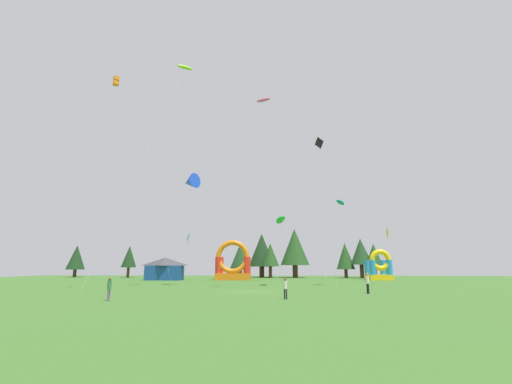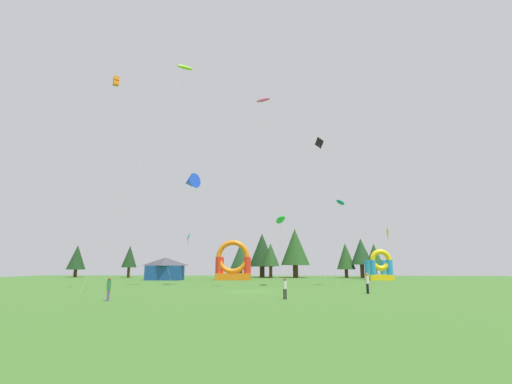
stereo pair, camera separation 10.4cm
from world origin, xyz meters
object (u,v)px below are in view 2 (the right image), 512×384
(festival_tent, at_px, (165,269))
(kite_black_diamond, at_px, (320,144))
(kite_yellow_diamond, at_px, (386,233))
(kite_orange_box, at_px, (116,82))
(inflatable_yellow_castle, at_px, (233,266))
(kite_blue_delta, at_px, (190,182))
(kite_green_parafoil, at_px, (281,220))
(person_left_edge, at_px, (109,287))
(kite_teal_parafoil, at_px, (340,202))
(person_far_side, at_px, (367,281))
(person_midfield, at_px, (285,287))
(kite_cyan_diamond, at_px, (188,237))
(kite_pink_parafoil, at_px, (263,101))
(kite_lime_parafoil, at_px, (185,68))
(inflatable_orange_dome, at_px, (379,269))

(festival_tent, bearing_deg, kite_black_diamond, -22.02)
(kite_yellow_diamond, xyz_separation_m, festival_tent, (-35.63, 13.46, -5.07))
(kite_orange_box, distance_m, inflatable_yellow_castle, 37.34)
(kite_yellow_diamond, bearing_deg, kite_blue_delta, -169.90)
(kite_orange_box, xyz_separation_m, inflatable_yellow_castle, (10.62, 29.13, -20.80))
(kite_yellow_diamond, xyz_separation_m, kite_green_parafoil, (-15.09, -4.82, 1.40))
(kite_orange_box, xyz_separation_m, kite_black_diamond, (25.52, 17.07, -1.85))
(kite_yellow_diamond, xyz_separation_m, person_left_edge, (-28.14, -25.16, -6.08))
(kite_teal_parafoil, height_order, person_left_edge, kite_teal_parafoil)
(kite_blue_delta, bearing_deg, inflatable_yellow_castle, 78.71)
(kite_yellow_diamond, relative_size, kite_teal_parafoil, 0.68)
(kite_green_parafoil, xyz_separation_m, person_left_edge, (-13.04, -20.34, -7.47))
(person_left_edge, bearing_deg, person_far_side, 109.35)
(person_midfield, bearing_deg, kite_cyan_diamond, 106.67)
(inflatable_yellow_castle, distance_m, festival_tent, 12.29)
(kite_green_parafoil, xyz_separation_m, inflatable_yellow_castle, (-8.30, 19.37, -5.99))
(kite_teal_parafoil, bearing_deg, person_far_side, -92.10)
(kite_pink_parafoil, bearing_deg, inflatable_yellow_castle, 103.49)
(person_left_edge, distance_m, inflatable_yellow_castle, 40.02)
(kite_blue_delta, bearing_deg, person_left_edge, -92.44)
(kite_orange_box, relative_size, person_left_edge, 14.50)
(kite_pink_parafoil, distance_m, kite_black_diamond, 16.40)
(kite_orange_box, bearing_deg, kite_green_parafoil, 27.29)
(kite_lime_parafoil, relative_size, kite_green_parafoil, 3.10)
(kite_blue_delta, bearing_deg, festival_tent, 114.52)
(kite_pink_parafoil, bearing_deg, person_midfield, -80.89)
(kite_yellow_diamond, bearing_deg, person_far_side, -113.45)
(kite_black_diamond, distance_m, person_far_side, 28.38)
(kite_pink_parafoil, xyz_separation_m, kite_teal_parafoil, (10.15, 7.47, -11.31))
(inflatable_yellow_castle, bearing_deg, kite_cyan_diamond, -113.29)
(kite_green_parafoil, distance_m, kite_black_diamond, 16.27)
(kite_yellow_diamond, xyz_separation_m, inflatable_orange_dome, (3.05, 15.32, -5.15))
(kite_teal_parafoil, bearing_deg, kite_green_parafoil, -173.81)
(kite_yellow_diamond, bearing_deg, person_midfield, -123.26)
(kite_pink_parafoil, distance_m, kite_cyan_diamond, 23.44)
(kite_yellow_diamond, bearing_deg, inflatable_orange_dome, 78.73)
(kite_green_parafoil, relative_size, inflatable_orange_dome, 1.69)
(kite_teal_parafoil, height_order, kite_blue_delta, kite_blue_delta)
(person_left_edge, xyz_separation_m, festival_tent, (-7.49, 38.62, 1.01))
(inflatable_orange_dome, relative_size, inflatable_yellow_castle, 0.76)
(kite_black_diamond, relative_size, inflatable_orange_dome, 4.08)
(kite_pink_parafoil, bearing_deg, kite_cyan_diamond, 131.81)
(kite_teal_parafoil, height_order, festival_tent, kite_teal_parafoil)
(kite_teal_parafoil, xyz_separation_m, kite_blue_delta, (-20.26, -0.92, 2.82))
(kite_orange_box, distance_m, kite_blue_delta, 15.24)
(kite_yellow_diamond, distance_m, festival_tent, 38.42)
(kite_yellow_diamond, distance_m, kite_teal_parafoil, 8.89)
(person_left_edge, bearing_deg, kite_green_parafoil, 145.85)
(festival_tent, bearing_deg, kite_pink_parafoil, -53.41)
(kite_lime_parafoil, distance_m, inflatable_yellow_castle, 35.38)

